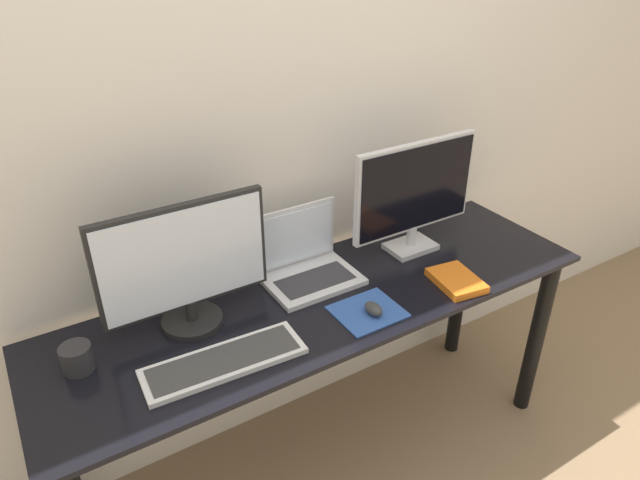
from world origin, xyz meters
TOP-DOWN VIEW (x-y plane):
  - wall_back at (0.00, 0.63)m, footprint 7.00×0.05m
  - desk at (0.00, 0.28)m, footprint 1.87×0.56m
  - monitor_left at (-0.42, 0.38)m, footprint 0.51×0.19m
  - monitor_right at (0.44, 0.38)m, footprint 0.51×0.13m
  - laptop at (0.01, 0.42)m, footprint 0.31×0.23m
  - keyboard at (-0.41, 0.15)m, footprint 0.46×0.17m
  - mousepad at (0.07, 0.14)m, footprint 0.21×0.18m
  - mouse at (0.07, 0.12)m, footprint 0.04×0.07m
  - book at (0.42, 0.11)m, footprint 0.16×0.20m
  - mug at (-0.76, 0.34)m, footprint 0.09×0.09m

SIDE VIEW (x-z plane):
  - desk at x=0.00m, z-range 0.23..0.99m
  - mousepad at x=0.07m, z-range 0.77..0.77m
  - keyboard at x=-0.41m, z-range 0.76..0.78m
  - book at x=0.42m, z-range 0.77..0.79m
  - mouse at x=0.07m, z-range 0.77..0.81m
  - mug at x=-0.76m, z-range 0.77..0.84m
  - laptop at x=0.01m, z-range 0.71..0.94m
  - monitor_left at x=-0.42m, z-range 0.77..1.17m
  - monitor_right at x=0.44m, z-range 0.79..1.20m
  - wall_back at x=0.00m, z-range 0.00..2.50m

